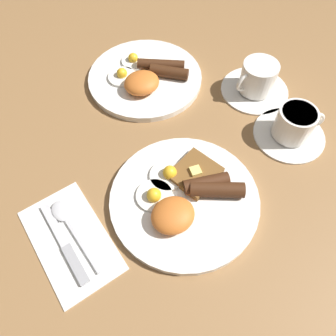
% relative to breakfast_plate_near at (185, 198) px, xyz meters
% --- Properties ---
extents(ground_plane, '(3.00, 3.00, 0.00)m').
position_rel_breakfast_plate_near_xyz_m(ground_plane, '(-0.00, 0.00, -0.01)').
color(ground_plane, olive).
extents(breakfast_plate_near, '(0.28, 0.28, 0.05)m').
position_rel_breakfast_plate_near_xyz_m(breakfast_plate_near, '(0.00, 0.00, 0.00)').
color(breakfast_plate_near, white).
rests_on(breakfast_plate_near, ground_plane).
extents(breakfast_plate_far, '(0.28, 0.28, 0.05)m').
position_rel_breakfast_plate_near_xyz_m(breakfast_plate_far, '(0.09, 0.33, -0.00)').
color(breakfast_plate_far, white).
rests_on(breakfast_plate_far, ground_plane).
extents(teacup_near, '(0.15, 0.15, 0.07)m').
position_rel_breakfast_plate_near_xyz_m(teacup_near, '(0.28, 0.02, 0.02)').
color(teacup_near, white).
rests_on(teacup_near, ground_plane).
extents(teacup_far, '(0.16, 0.16, 0.08)m').
position_rel_breakfast_plate_near_xyz_m(teacup_far, '(0.30, 0.17, 0.02)').
color(teacup_far, white).
rests_on(teacup_far, ground_plane).
extents(napkin, '(0.14, 0.22, 0.01)m').
position_rel_breakfast_plate_near_xyz_m(napkin, '(-0.22, 0.03, -0.01)').
color(napkin, white).
rests_on(napkin, ground_plane).
extents(knife, '(0.03, 0.17, 0.01)m').
position_rel_breakfast_plate_near_xyz_m(knife, '(-0.23, 0.02, -0.01)').
color(knife, silver).
rests_on(knife, napkin).
extents(spoon, '(0.04, 0.17, 0.01)m').
position_rel_breakfast_plate_near_xyz_m(spoon, '(-0.21, 0.08, -0.01)').
color(spoon, silver).
rests_on(spoon, napkin).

